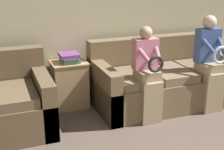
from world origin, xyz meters
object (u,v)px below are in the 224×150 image
at_px(child_right_seated, 210,60).
at_px(couch_main, 163,81).
at_px(child_left_seated, 148,71).
at_px(book_stack, 69,58).
at_px(side_shelf, 70,84).

bearing_deg(child_right_seated, couch_main, 138.58).
relative_size(couch_main, child_left_seated, 1.68).
bearing_deg(book_stack, side_shelf, 147.75).
xyz_separation_m(couch_main, book_stack, (-1.24, 0.31, 0.38)).
relative_size(child_left_seated, side_shelf, 1.82).
bearing_deg(couch_main, child_left_seated, -138.10).
height_order(side_shelf, book_stack, book_stack).
distance_m(child_left_seated, child_right_seated, 0.90).
bearing_deg(child_left_seated, couch_main, 41.90).
relative_size(child_left_seated, book_stack, 3.80).
height_order(couch_main, child_left_seated, child_left_seated).
xyz_separation_m(couch_main, child_left_seated, (-0.45, -0.40, 0.31)).
bearing_deg(side_shelf, book_stack, -32.25).
height_order(child_right_seated, side_shelf, child_right_seated).
distance_m(couch_main, child_right_seated, 0.70).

